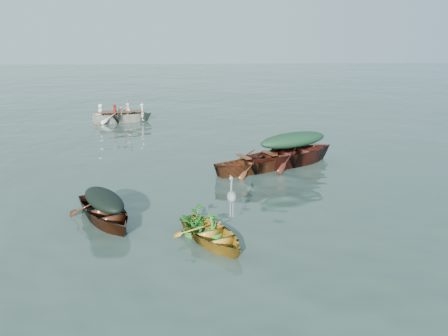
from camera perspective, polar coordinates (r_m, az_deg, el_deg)
The scene contains 13 objects.
ground at distance 12.51m, azimuth -1.11°, elevation -3.64°, with size 140.00×140.00×0.00m, color #33483E.
yellow_dinghy at distance 9.76m, azimuth -1.56°, elevation -9.69°, with size 1.18×2.73×0.71m, color gold.
dark_covered_boat at distance 11.19m, azimuth -15.19°, elevation -6.74°, with size 1.28×3.44×0.84m, color #462210.
green_tarp_boat at distance 15.79m, azimuth 8.91°, elevation 0.46°, with size 1.59×5.12×1.24m, color #461810.
open_wooden_boat at distance 14.83m, azimuth 4.24°, elevation -0.44°, with size 1.29×4.15×0.95m, color #622B18.
rowed_boat at distance 24.38m, azimuth -13.12°, elevation 5.89°, with size 1.34×4.47×1.07m, color beige.
dark_tarp_cover at distance 10.97m, azimuth -15.44°, elevation -3.75°, with size 0.70×1.89×0.40m, color black.
green_tarp_cover at distance 15.57m, azimuth 9.06°, elevation 3.57°, with size 0.88×2.81×0.52m, color #14321E.
thwart_benches at distance 14.69m, azimuth 4.28°, elevation 1.42°, with size 0.77×2.08×0.04m, color #42200F, non-canonical shape.
heron at distance 9.75m, azimuth 1.01°, elevation -4.50°, with size 0.28×0.40×0.92m, color gray, non-canonical shape.
dinghy_weeds at distance 9.94m, azimuth -3.13°, elevation -5.08°, with size 0.70×0.90×0.60m, color #226B1C.
rowers at distance 24.23m, azimuth -13.26°, elevation 8.02°, with size 1.21×3.13×0.76m, color silver.
oars at distance 24.28m, azimuth -13.20°, elevation 7.20°, with size 2.60×0.60×0.06m, color #9A683A, non-canonical shape.
Camera 1 is at (-0.58, -11.73, 4.30)m, focal length 35.00 mm.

